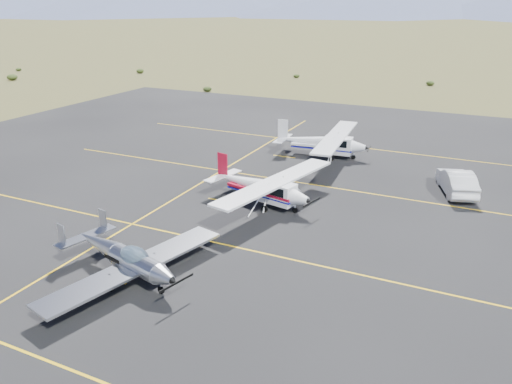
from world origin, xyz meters
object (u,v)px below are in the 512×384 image
Objects in this scene: aircraft_cessna at (262,186)px; aircraft_low_wing at (126,257)px; sedan at (457,181)px; aircraft_plain at (322,142)px.

aircraft_low_wing is at bearing -87.53° from aircraft_cessna.
aircraft_low_wing reaches higher than sedan.
aircraft_plain is at bearing 101.75° from aircraft_cessna.
aircraft_cessna is 2.17× the size of sedan.
sedan is (13.27, 18.54, -0.18)m from aircraft_low_wing.
aircraft_low_wing is 11.30m from aircraft_cessna.
aircraft_low_wing is 22.80m from sedan.
aircraft_low_wing is 22.98m from aircraft_plain.
aircraft_plain reaches higher than sedan.
aircraft_low_wing is at bearing -100.42° from aircraft_plain.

